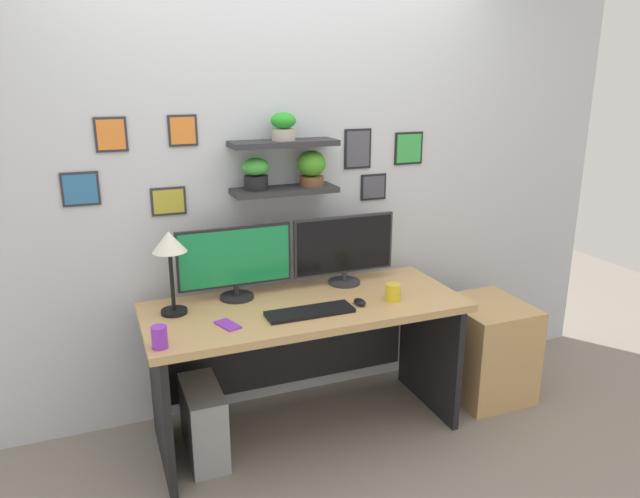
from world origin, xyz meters
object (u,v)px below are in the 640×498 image
object	(u,v)px
coffee_mug	(393,292)
desk_lamp	(170,250)
computer_mouse	(360,302)
monitor_right	(344,248)
drawer_cabinet	(486,349)
computer_tower_left	(204,422)
pen_cup	(159,337)
keyboard	(310,312)
monitor_left	(235,261)
cell_phone	(228,325)
desk	(302,336)

from	to	relation	value
coffee_mug	desk_lamp	bearing A→B (deg)	167.43
computer_mouse	coffee_mug	xyz separation A→B (m)	(0.19, -0.01, 0.03)
monitor_right	drawer_cabinet	distance (m)	1.10
coffee_mug	computer_tower_left	world-z (taller)	coffee_mug
monitor_right	desk_lamp	size ratio (longest dim) A/B	1.40
desk_lamp	pen_cup	xyz separation A→B (m)	(-0.11, -0.37, -0.28)
keyboard	monitor_left	bearing A→B (deg)	129.21
monitor_right	computer_mouse	bearing A→B (deg)	-99.71
keyboard	drawer_cabinet	world-z (taller)	keyboard
keyboard	cell_phone	distance (m)	0.41
coffee_mug	keyboard	bearing A→B (deg)	-178.77
monitor_left	drawer_cabinet	world-z (taller)	monitor_left
desk	keyboard	bearing A→B (deg)	-98.06
cell_phone	computer_tower_left	size ratio (longest dim) A/B	0.35
desk	cell_phone	world-z (taller)	cell_phone
desk_lamp	pen_cup	distance (m)	0.48
desk_lamp	cell_phone	bearing A→B (deg)	-49.52
computer_mouse	pen_cup	bearing A→B (deg)	-172.60
monitor_right	desk_lamp	distance (m)	0.98
desk	monitor_right	world-z (taller)	monitor_right
computer_mouse	coffee_mug	bearing A→B (deg)	-2.32
monitor_left	computer_tower_left	world-z (taller)	monitor_left
cell_phone	coffee_mug	world-z (taller)	coffee_mug
desk	monitor_left	size ratio (longest dim) A/B	2.72
cell_phone	coffee_mug	xyz separation A→B (m)	(0.88, 0.00, 0.04)
monitor_left	monitor_right	xyz separation A→B (m)	(0.62, 0.00, 0.00)
desk	computer_mouse	bearing A→B (deg)	-33.66
computer_mouse	monitor_right	bearing A→B (deg)	80.29
cell_phone	pen_cup	bearing A→B (deg)	-179.53
desk_lamp	monitor_left	bearing A→B (deg)	15.65
keyboard	pen_cup	size ratio (longest dim) A/B	4.40
monitor_right	desk_lamp	bearing A→B (deg)	-174.35
computer_tower_left	monitor_left	bearing A→B (deg)	43.06
desk	drawer_cabinet	bearing A→B (deg)	-3.81
desk	monitor_right	xyz separation A→B (m)	(0.31, 0.16, 0.42)
monitor_left	pen_cup	size ratio (longest dim) A/B	6.07
desk	monitor_left	world-z (taller)	monitor_left
desk	drawer_cabinet	size ratio (longest dim) A/B	2.82
monitor_left	pen_cup	world-z (taller)	monitor_left
monitor_right	drawer_cabinet	world-z (taller)	monitor_right
monitor_left	desk_lamp	bearing A→B (deg)	-164.35
monitor_left	computer_mouse	size ratio (longest dim) A/B	6.74
monitor_right	computer_mouse	xyz separation A→B (m)	(-0.06, -0.33, -0.19)
drawer_cabinet	desk_lamp	bearing A→B (deg)	175.45
drawer_cabinet	monitor_left	bearing A→B (deg)	170.74
computer_tower_left	computer_mouse	bearing A→B (deg)	-6.62
monitor_right	cell_phone	world-z (taller)	monitor_right
desk	coffee_mug	size ratio (longest dim) A/B	18.35
desk	drawer_cabinet	distance (m)	1.18
coffee_mug	monitor_right	bearing A→B (deg)	111.11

